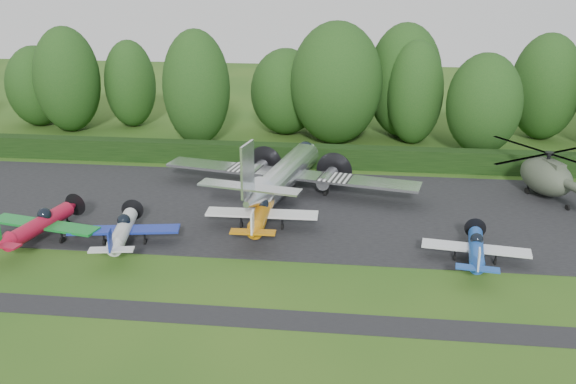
# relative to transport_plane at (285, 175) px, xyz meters

# --- Properties ---
(ground) EXTENTS (160.00, 160.00, 0.00)m
(ground) POSITION_rel_transport_plane_xyz_m (-1.24, -12.67, -1.92)
(ground) COLOR #1F4814
(ground) RESTS_ON ground
(apron) EXTENTS (70.00, 18.00, 0.01)m
(apron) POSITION_rel_transport_plane_xyz_m (-1.24, -2.67, -1.92)
(apron) COLOR black
(apron) RESTS_ON ground
(taxiway_verge) EXTENTS (70.00, 2.00, 0.00)m
(taxiway_verge) POSITION_rel_transport_plane_xyz_m (-1.24, -18.67, -1.92)
(taxiway_verge) COLOR black
(taxiway_verge) RESTS_ON ground
(hedgerow) EXTENTS (90.00, 1.60, 2.00)m
(hedgerow) POSITION_rel_transport_plane_xyz_m (-1.24, 8.33, -1.92)
(hedgerow) COLOR black
(hedgerow) RESTS_ON ground
(transport_plane) EXTENTS (21.54, 16.51, 6.90)m
(transport_plane) POSITION_rel_transport_plane_xyz_m (0.00, 0.00, 0.00)
(transport_plane) COLOR silver
(transport_plane) RESTS_ON ground
(light_plane_red) EXTENTS (8.05, 8.46, 3.09)m
(light_plane_red) POSITION_rel_transport_plane_xyz_m (-15.61, -10.63, -0.64)
(light_plane_red) COLOR maroon
(light_plane_red) RESTS_ON ground
(light_plane_white) EXTENTS (7.44, 7.83, 2.86)m
(light_plane_white) POSITION_rel_transport_plane_xyz_m (-9.70, -10.63, -0.73)
(light_plane_white) COLOR silver
(light_plane_white) RESTS_ON ground
(light_plane_orange) EXTENTS (8.05, 8.46, 3.09)m
(light_plane_orange) POSITION_rel_transport_plane_xyz_m (-0.88, -6.89, -0.64)
(light_plane_orange) COLOR #BA6E0A
(light_plane_orange) RESTS_ON ground
(light_plane_blue) EXTENTS (6.78, 7.12, 2.60)m
(light_plane_blue) POSITION_rel_transport_plane_xyz_m (13.49, -10.63, -0.84)
(light_plane_blue) COLOR #1A48A1
(light_plane_blue) RESTS_ON ground
(helicopter) EXTENTS (11.75, 13.76, 3.79)m
(helicopter) POSITION_rel_transport_plane_xyz_m (20.97, 2.44, 0.11)
(helicopter) COLOR #3E4837
(helicopter) RESTS_ON ground
(sign_board) EXTENTS (2.93, 0.11, 1.65)m
(sign_board) POSITION_rel_transport_plane_xyz_m (24.00, 7.83, -0.81)
(sign_board) COLOR #3F3326
(sign_board) RESTS_ON ground
(tree_0) EXTENTS (5.71, 5.71, 9.80)m
(tree_0) POSITION_rel_transport_plane_xyz_m (-20.11, 20.93, 2.96)
(tree_0) COLOR black
(tree_0) RESTS_ON ground
(tree_1) EXTENTS (6.84, 6.84, 11.78)m
(tree_1) POSITION_rel_transport_plane_xyz_m (-10.83, 14.69, 3.95)
(tree_1) COLOR black
(tree_1) RESTS_ON ground
(tree_2) EXTENTS (7.65, 7.65, 9.30)m
(tree_2) POSITION_rel_transport_plane_xyz_m (-2.27, 19.80, 2.72)
(tree_2) COLOR black
(tree_2) RESTS_ON ground
(tree_3) EXTENTS (7.26, 7.26, 9.93)m
(tree_3) POSITION_rel_transport_plane_xyz_m (17.74, 14.47, 3.03)
(tree_3) COLOR black
(tree_3) RESTS_ON ground
(tree_4) EXTENTS (5.80, 5.80, 10.68)m
(tree_4) POSITION_rel_transport_plane_xyz_m (11.30, 17.40, 3.40)
(tree_4) COLOR black
(tree_4) RESTS_ON ground
(tree_5) EXTENTS (7.11, 7.11, 11.50)m
(tree_5) POSITION_rel_transport_plane_xyz_m (-26.19, 18.16, 3.81)
(tree_5) COLOR black
(tree_5) RESTS_ON ground
(tree_6) EXTENTS (7.23, 7.23, 11.17)m
(tree_6) POSITION_rel_transport_plane_xyz_m (25.03, 20.78, 3.65)
(tree_6) COLOR black
(tree_6) RESTS_ON ground
(tree_7) EXTENTS (9.41, 9.41, 12.50)m
(tree_7) POSITION_rel_transport_plane_xyz_m (3.27, 16.81, 4.32)
(tree_7) COLOR black
(tree_7) RESTS_ON ground
(tree_8) EXTENTS (6.85, 6.85, 9.10)m
(tree_8) POSITION_rel_transport_plane_xyz_m (-30.86, 20.21, 2.61)
(tree_8) COLOR black
(tree_8) RESTS_ON ground
(tree_11) EXTENTS (5.92, 5.92, 11.49)m
(tree_11) POSITION_rel_transport_plane_xyz_m (4.56, 21.41, 3.81)
(tree_11) COLOR black
(tree_11) RESTS_ON ground
(tree_12) EXTENTS (7.80, 7.80, 12.11)m
(tree_12) POSITION_rel_transport_plane_xyz_m (10.35, 20.06, 4.12)
(tree_12) COLOR black
(tree_12) RESTS_ON ground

